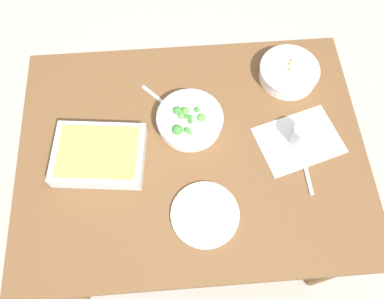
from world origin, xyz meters
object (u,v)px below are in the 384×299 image
stew_bowl (289,72)px  drink_cup (301,136)px  broccoli_bowl (189,120)px  baking_dish (99,155)px  side_plate (205,215)px  spoon_by_broccoli (164,103)px  spoon_by_stew (279,82)px  spoon_spare (304,163)px

stew_bowl → drink_cup: (-0.01, -0.27, 0.01)m
stew_bowl → broccoli_bowl: (-0.39, -0.17, -0.00)m
baking_dish → drink_cup: (0.69, 0.02, 0.00)m
side_plate → baking_dish: bearing=146.5°
spoon_by_broccoli → broccoli_bowl: bearing=-46.9°
broccoli_bowl → side_plate: broccoli_bowl is taller
spoon_by_stew → spoon_spare: (0.03, -0.33, 0.00)m
drink_cup → spoon_by_broccoli: drink_cup is taller
spoon_by_broccoli → side_plate: bearing=-75.4°
baking_dish → spoon_by_stew: bearing=21.6°
stew_bowl → baking_dish: size_ratio=0.69×
stew_bowl → spoon_by_stew: size_ratio=1.46×
stew_bowl → spoon_by_stew: stew_bowl is taller
side_plate → spoon_spare: (0.35, 0.15, -0.00)m
side_plate → stew_bowl: bearing=54.9°
baking_dish → side_plate: 0.41m
drink_cup → spoon_spare: (0.00, -0.09, -0.03)m
spoon_by_stew → spoon_by_broccoli: bearing=-172.2°
side_plate → spoon_by_stew: side_plate is taller
stew_bowl → spoon_by_broccoli: (-0.47, -0.09, -0.03)m
broccoli_bowl → stew_bowl: bearing=24.3°
baking_dish → drink_cup: drink_cup is taller
baking_dish → spoon_by_stew: (0.66, 0.26, -0.03)m
side_plate → spoon_by_broccoli: (-0.11, 0.42, -0.00)m
baking_dish → spoon_by_stew: size_ratio=2.12×
baking_dish → broccoli_bowl: bearing=19.9°
spoon_by_stew → spoon_by_broccoli: (-0.43, -0.06, 0.00)m
stew_bowl → side_plate: size_ratio=1.01×
spoon_by_stew → spoon_by_broccoli: 0.44m
spoon_by_stew → stew_bowl: bearing=36.3°
drink_cup → broccoli_bowl: bearing=165.9°
baking_dish → spoon_by_broccoli: size_ratio=2.31×
stew_bowl → spoon_by_broccoli: stew_bowl is taller
broccoli_bowl → spoon_by_stew: (0.35, 0.15, -0.03)m
broccoli_bowl → drink_cup: drink_cup is taller
stew_bowl → spoon_by_stew: (-0.03, -0.03, -0.03)m
broccoli_bowl → spoon_spare: (0.38, -0.18, -0.03)m
drink_cup → spoon_by_broccoli: (-0.46, 0.18, -0.03)m
spoon_by_broccoli → baking_dish: bearing=-138.3°
spoon_by_stew → spoon_by_broccoli: size_ratio=1.09×
stew_bowl → spoon_spare: 0.36m
spoon_by_stew → spoon_spare: bearing=-84.8°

